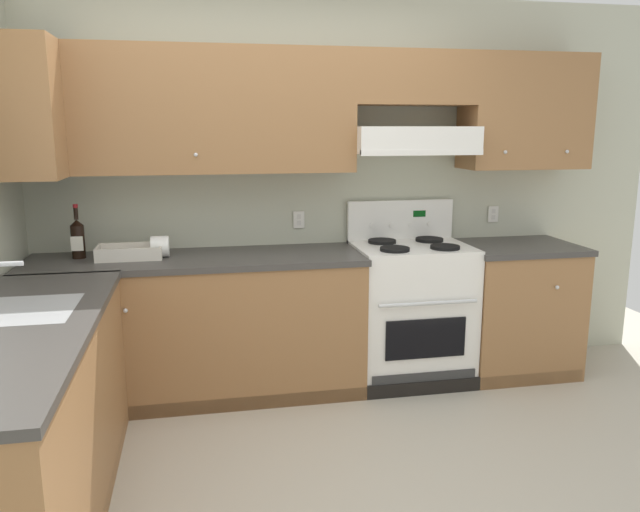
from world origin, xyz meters
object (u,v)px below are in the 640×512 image
(wine_bottle, at_px, (78,238))
(bowl, at_px, (130,254))
(stove, at_px, (411,311))
(paper_towel_roll, at_px, (160,247))

(wine_bottle, relative_size, bowl, 0.86)
(stove, height_order, paper_towel_roll, stove)
(wine_bottle, height_order, paper_towel_roll, wine_bottle)
(stove, bearing_deg, bowl, 178.93)
(stove, height_order, bowl, stove)
(stove, relative_size, bowl, 3.08)
(wine_bottle, relative_size, paper_towel_roll, 2.54)
(bowl, height_order, paper_towel_roll, paper_towel_roll)
(stove, height_order, wine_bottle, wine_bottle)
(stove, distance_m, wine_bottle, 2.20)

